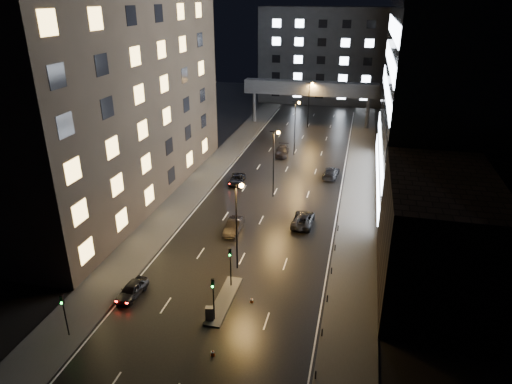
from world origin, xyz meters
TOP-DOWN VIEW (x-y plane):
  - ground at (0.00, 40.00)m, footprint 160.00×160.00m
  - sidewalk_left at (-12.50, 35.00)m, footprint 5.00×110.00m
  - sidewalk_right at (12.50, 35.00)m, footprint 5.00×110.00m
  - building_left at (-22.50, 24.00)m, footprint 15.00×48.00m
  - building_right_low at (20.00, 9.00)m, footprint 10.00×18.00m
  - building_right_glass at (25.00, 36.00)m, footprint 20.00×36.00m
  - building_far at (0.00, 98.00)m, footprint 34.00×14.00m
  - skybridge at (0.00, 70.00)m, footprint 30.00×3.00m
  - median_island at (0.30, 2.00)m, footprint 1.60×8.00m
  - traffic_signal_near at (0.30, 4.49)m, footprint 0.28×0.34m
  - traffic_signal_far at (0.30, -1.01)m, footprint 0.28×0.34m
  - traffic_signal_corner at (-11.50, -6.01)m, footprint 0.28×0.34m
  - bollard_row at (10.20, 6.50)m, footprint 0.12×25.12m
  - streetlight_near at (0.16, 8.00)m, footprint 1.45×0.50m
  - streetlight_mid_a at (0.16, 28.00)m, footprint 1.45×0.50m
  - streetlight_mid_b at (0.16, 48.00)m, footprint 1.45×0.50m
  - streetlight_far at (0.16, 68.00)m, footprint 1.45×0.50m
  - car_away_a at (-8.86, 0.70)m, footprint 2.10×4.37m
  - car_away_b at (-2.66, 15.96)m, footprint 1.77×4.90m
  - car_away_c at (-6.67, 31.76)m, footprint 2.75×5.11m
  - car_away_d at (-2.12, 47.30)m, footprint 2.68×5.73m
  - car_toward_a at (5.60, 20.02)m, footprint 2.70×5.61m
  - car_toward_b at (7.73, 37.98)m, footprint 2.75×5.74m
  - utility_cabinet at (-0.10, -1.12)m, footprint 0.82×0.63m
  - cone_a at (1.56, -5.29)m, footprint 0.45×0.45m
  - cone_b at (3.00, 2.43)m, footprint 0.38×0.38m

SIDE VIEW (x-z plane):
  - ground at x=0.00m, z-range 0.00..0.00m
  - sidewalk_left at x=-12.50m, z-range 0.00..0.15m
  - sidewalk_right at x=12.50m, z-range 0.00..0.15m
  - median_island at x=0.30m, z-range 0.00..0.15m
  - cone_b at x=3.00m, z-range 0.00..0.49m
  - cone_a at x=1.56m, z-range 0.00..0.56m
  - bollard_row at x=10.20m, z-range 0.00..0.90m
  - car_away_c at x=-6.67m, z-range 0.00..1.36m
  - car_away_a at x=-8.86m, z-range 0.00..1.44m
  - car_toward_a at x=5.60m, z-range 0.00..1.54m
  - car_away_b at x=-2.66m, z-range 0.00..1.61m
  - car_toward_b at x=7.73m, z-range 0.00..1.61m
  - car_away_d at x=-2.12m, z-range 0.00..1.62m
  - utility_cabinet at x=-0.10m, z-range 0.15..1.49m
  - traffic_signal_corner at x=-11.50m, z-range 0.74..5.14m
  - traffic_signal_near at x=0.30m, z-range 0.89..5.29m
  - traffic_signal_far at x=0.30m, z-range 0.89..5.29m
  - building_right_low at x=20.00m, z-range 0.00..12.00m
  - streetlight_near at x=0.16m, z-range 1.42..11.57m
  - streetlight_mid_a at x=0.16m, z-range 1.42..11.57m
  - streetlight_mid_b at x=0.16m, z-range 1.42..11.57m
  - streetlight_far at x=0.16m, z-range 1.42..11.57m
  - skybridge at x=0.00m, z-range 3.34..13.34m
  - building_far at x=0.00m, z-range 0.00..25.00m
  - building_left at x=-22.50m, z-range 0.00..40.00m
  - building_right_glass at x=25.00m, z-range 0.00..45.00m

